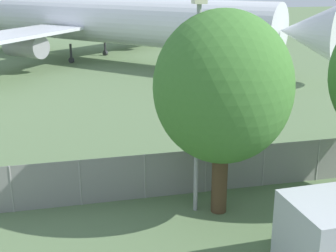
{
  "coord_description": "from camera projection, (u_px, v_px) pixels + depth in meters",
  "views": [
    {
      "loc": [
        -5.57,
        -6.16,
        8.58
      ],
      "look_at": [
        -0.89,
        13.71,
        2.0
      ],
      "focal_mm": 50.0,
      "sensor_mm": 36.0,
      "label": 1
    }
  ],
  "objects": [
    {
      "name": "tree_near_hangar",
      "position": [
        223.0,
        88.0,
        16.42
      ],
      "size": [
        4.95,
        4.95,
        7.56
      ],
      "color": "#4C3823",
      "rests_on": "ground"
    },
    {
      "name": "light_mast",
      "position": [
        198.0,
        85.0,
        16.47
      ],
      "size": [
        0.44,
        0.44,
        8.04
      ],
      "color": "#99999E",
      "rests_on": "ground"
    },
    {
      "name": "airplane",
      "position": [
        98.0,
        20.0,
        48.53
      ],
      "size": [
        37.55,
        37.19,
        13.49
      ],
      "rotation": [
        0.0,
        0.0,
        -0.78
      ],
      "color": "silver",
      "rests_on": "ground"
    },
    {
      "name": "perimeter_fence",
      "position": [
        206.0,
        171.0,
        19.19
      ],
      "size": [
        56.07,
        0.07,
        1.88
      ],
      "color": "gray",
      "rests_on": "ground"
    }
  ]
}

